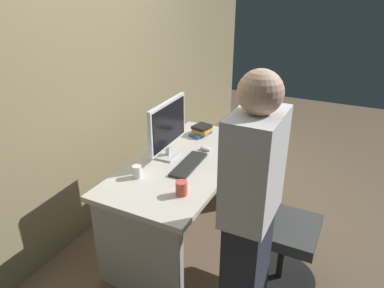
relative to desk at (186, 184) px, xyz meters
The scene contains 12 objects.
ground_plane 0.51m from the desk, ahead, with size 9.00×9.00×0.00m, color brown.
wall_back 1.32m from the desk, 90.00° to the left, with size 6.40×0.10×3.00m, color #8C7F5B.
desk is the anchor object (origin of this frame).
office_chair 0.79m from the desk, 100.05° to the right, with size 0.52×0.52×0.94m.
person_at_desk 1.00m from the desk, 130.94° to the right, with size 0.40×0.24×1.64m.
monitor 0.50m from the desk, 90.92° to the left, with size 0.54×0.15×0.46m.
keyboard 0.25m from the desk, 139.79° to the right, with size 0.43×0.13×0.02m, color #262626.
mouse 0.34m from the desk, 14.40° to the right, with size 0.06×0.10×0.03m, color white.
cup_near_keyboard 0.56m from the desk, 156.02° to the right, with size 0.08×0.08×0.09m, color #D84C3F.
cup_by_monitor 0.51m from the desk, 154.14° to the left, with size 0.07×0.07×0.09m, color white.
book_stack 0.59m from the desk, 12.46° to the left, with size 0.23×0.16×0.09m.
cell_phone 0.61m from the desk, 18.33° to the right, with size 0.07×0.14×0.01m, color black.
Camera 1 is at (-2.18, -1.14, 1.99)m, focal length 33.07 mm.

